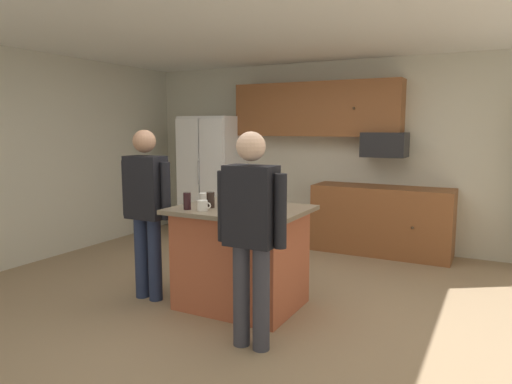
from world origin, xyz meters
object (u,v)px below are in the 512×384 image
person_guest_by_door (251,226)px  glass_stout_tall (281,203)px  refrigerator (213,176)px  microwave_over_range (385,145)px  glass_short_whisky (211,200)px  kitchen_island (241,256)px  mug_ceramic_white (203,205)px  glass_pilsner (187,201)px  mug_blue_stoneware (204,198)px  tumbler_amber (256,199)px  serving_tray (249,207)px  glass_dark_ale (222,199)px  person_elder_center (146,203)px

person_guest_by_door → glass_stout_tall: (-0.10, 0.75, 0.06)m
refrigerator → microwave_over_range: size_ratio=3.29×
glass_stout_tall → glass_short_whisky: (-0.63, -0.18, 0.01)m
kitchen_island → glass_short_whisky: bearing=-151.9°
microwave_over_range → person_guest_by_door: (-0.25, -3.22, -0.50)m
glass_short_whisky → microwave_over_range: bearing=69.6°
person_guest_by_door → glass_short_whisky: (-0.73, 0.57, 0.07)m
mug_ceramic_white → glass_short_whisky: glass_short_whisky is taller
glass_pilsner → microwave_over_range: bearing=68.4°
kitchen_island → glass_pilsner: size_ratio=7.75×
mug_blue_stoneware → tumbler_amber: (0.49, 0.17, 0.01)m
tumbler_amber → serving_tray: (0.04, -0.23, -0.04)m
mug_blue_stoneware → glass_stout_tall: bearing=1.7°
kitchen_island → glass_dark_ale: (-0.22, 0.03, 0.53)m
mug_ceramic_white → glass_dark_ale: (-0.00, 0.33, 0.02)m
person_elder_center → mug_blue_stoneware: size_ratio=12.71×
refrigerator → kitchen_island: size_ratio=1.54×
microwave_over_range → serving_tray: bearing=-103.9°
person_elder_center → glass_short_whisky: size_ratio=11.40×
mug_blue_stoneware → microwave_over_range: bearing=64.9°
glass_stout_tall → kitchen_island: bearing=-173.2°
person_elder_center → refrigerator: bearing=93.7°
microwave_over_range → glass_pilsner: bearing=-111.6°
microwave_over_range → mug_ceramic_white: (-0.96, -2.81, -0.46)m
refrigerator → person_guest_by_door: refrigerator is taller
glass_pilsner → serving_tray: 0.56m
refrigerator → person_elder_center: 2.83m
glass_dark_ale → microwave_over_range: bearing=68.8°
kitchen_island → person_elder_center: person_elder_center is taller
person_guest_by_door → person_elder_center: person_elder_center is taller
glass_short_whisky → serving_tray: 0.37m
microwave_over_range → glass_stout_tall: size_ratio=4.31×
person_elder_center → serving_tray: bearing=-4.2°
microwave_over_range → glass_stout_tall: 2.53m
person_guest_by_door → tumbler_amber: size_ratio=13.06×
person_guest_by_door → glass_pilsner: person_guest_by_door is taller
person_elder_center → glass_pilsner: bearing=-21.7°
microwave_over_range → kitchen_island: (-0.74, -2.51, -0.97)m
person_guest_by_door → serving_tray: (-0.38, 0.66, 0.01)m
kitchen_island → person_guest_by_door: 0.98m
person_guest_by_door → glass_short_whisky: 0.93m
mug_ceramic_white → glass_pilsner: (-0.16, -0.01, 0.03)m
tumbler_amber → mug_blue_stoneware: bearing=-161.4°
refrigerator → tumbler_amber: 2.93m
person_guest_by_door → glass_dark_ale: size_ratio=12.83×
person_elder_center → glass_dark_ale: bearing=7.4°
refrigerator → glass_dark_ale: bearing=-55.2°
microwave_over_range → mug_ceramic_white: size_ratio=4.15×
microwave_over_range → mug_ceramic_white: bearing=-108.9°
kitchen_island → glass_stout_tall: size_ratio=9.20×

